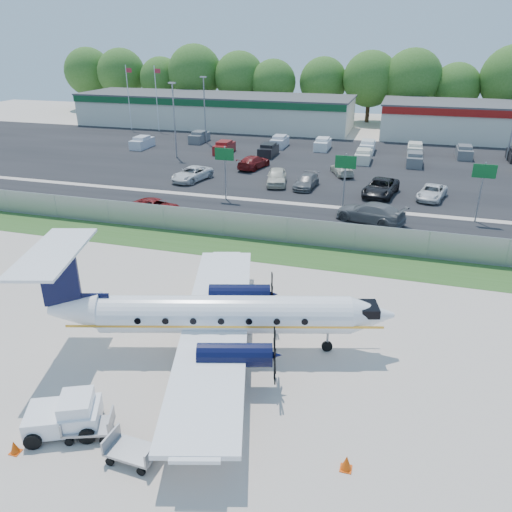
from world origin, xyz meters
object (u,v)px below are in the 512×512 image
(baggage_cart_near, at_px, (132,450))
(aircraft, at_px, (218,314))
(pushback_tug, at_px, (67,415))
(baggage_cart_far, at_px, (89,426))

(baggage_cart_near, bearing_deg, aircraft, 85.58)
(pushback_tug, distance_m, baggage_cart_far, 1.01)
(pushback_tug, relative_size, baggage_cart_near, 1.67)
(baggage_cart_near, relative_size, baggage_cart_far, 0.91)
(pushback_tug, xyz_separation_m, baggage_cart_far, (0.97, -0.05, -0.26))
(aircraft, xyz_separation_m, baggage_cart_far, (-2.80, -6.75, -1.59))
(baggage_cart_near, bearing_deg, baggage_cart_far, 164.26)
(baggage_cart_near, bearing_deg, pushback_tug, 167.97)
(aircraft, height_order, baggage_cart_far, aircraft)
(baggage_cart_near, height_order, baggage_cart_far, baggage_cart_near)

